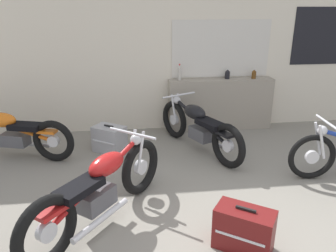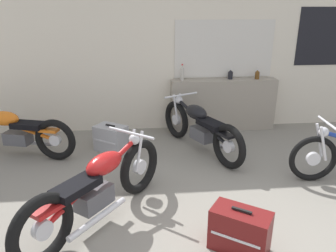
{
  "view_description": "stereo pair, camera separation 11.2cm",
  "coord_description": "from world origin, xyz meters",
  "px_view_note": "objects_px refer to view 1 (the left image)",
  "views": [
    {
      "loc": [
        -0.93,
        -2.36,
        2.22
      ],
      "look_at": [
        -0.43,
        1.7,
        0.7
      ],
      "focal_mm": 35.0,
      "sensor_mm": 36.0,
      "label": 1
    },
    {
      "loc": [
        -0.82,
        -2.37,
        2.22
      ],
      "look_at": [
        -0.43,
        1.7,
        0.7
      ],
      "focal_mm": 35.0,
      "sensor_mm": 36.0,
      "label": 2
    }
  ],
  "objects_px": {
    "hard_case_darkred": "(244,229)",
    "motorcycle_red": "(101,189)",
    "motorcycle_black": "(199,127)",
    "hard_case_silver": "(110,139)",
    "bottle_left_center": "(227,74)",
    "bottle_center": "(254,74)",
    "bottle_leftmost": "(180,73)",
    "motorcycle_orange": "(10,134)"
  },
  "relations": [
    {
      "from": "bottle_left_center",
      "to": "hard_case_silver",
      "type": "bearing_deg",
      "value": -158.59
    },
    {
      "from": "motorcycle_black",
      "to": "motorcycle_red",
      "type": "bearing_deg",
      "value": -129.47
    },
    {
      "from": "hard_case_darkred",
      "to": "motorcycle_black",
      "type": "bearing_deg",
      "value": 88.91
    },
    {
      "from": "motorcycle_red",
      "to": "motorcycle_orange",
      "type": "distance_m",
      "value": 2.32
    },
    {
      "from": "motorcycle_red",
      "to": "hard_case_silver",
      "type": "distance_m",
      "value": 1.87
    },
    {
      "from": "motorcycle_orange",
      "to": "hard_case_silver",
      "type": "bearing_deg",
      "value": 2.55
    },
    {
      "from": "hard_case_darkred",
      "to": "motorcycle_red",
      "type": "bearing_deg",
      "value": 157.02
    },
    {
      "from": "bottle_leftmost",
      "to": "motorcycle_red",
      "type": "xyz_separation_m",
      "value": [
        -1.24,
        -2.68,
        -0.67
      ]
    },
    {
      "from": "bottle_leftmost",
      "to": "hard_case_silver",
      "type": "relative_size",
      "value": 0.5
    },
    {
      "from": "bottle_center",
      "to": "motorcycle_red",
      "type": "xyz_separation_m",
      "value": [
        -2.62,
        -2.65,
        -0.62
      ]
    },
    {
      "from": "motorcycle_red",
      "to": "hard_case_silver",
      "type": "relative_size",
      "value": 3.0
    },
    {
      "from": "bottle_leftmost",
      "to": "motorcycle_orange",
      "type": "relative_size",
      "value": 0.15
    },
    {
      "from": "bottle_left_center",
      "to": "hard_case_darkred",
      "type": "relative_size",
      "value": 0.3
    },
    {
      "from": "motorcycle_red",
      "to": "hard_case_silver",
      "type": "bearing_deg",
      "value": 90.18
    },
    {
      "from": "bottle_left_center",
      "to": "motorcycle_red",
      "type": "height_order",
      "value": "bottle_left_center"
    },
    {
      "from": "bottle_center",
      "to": "motorcycle_orange",
      "type": "distance_m",
      "value": 4.22
    },
    {
      "from": "bottle_leftmost",
      "to": "bottle_left_center",
      "type": "distance_m",
      "value": 0.89
    },
    {
      "from": "bottle_center",
      "to": "hard_case_silver",
      "type": "relative_size",
      "value": 0.31
    },
    {
      "from": "motorcycle_black",
      "to": "hard_case_darkred",
      "type": "bearing_deg",
      "value": -91.09
    },
    {
      "from": "motorcycle_red",
      "to": "motorcycle_black",
      "type": "bearing_deg",
      "value": 50.53
    },
    {
      "from": "bottle_leftmost",
      "to": "motorcycle_black",
      "type": "height_order",
      "value": "bottle_leftmost"
    },
    {
      "from": "motorcycle_black",
      "to": "bottle_leftmost",
      "type": "bearing_deg",
      "value": 99.63
    },
    {
      "from": "bottle_left_center",
      "to": "hard_case_darkred",
      "type": "xyz_separation_m",
      "value": [
        -0.77,
        -3.27,
        -0.82
      ]
    },
    {
      "from": "bottle_leftmost",
      "to": "motorcycle_black",
      "type": "bearing_deg",
      "value": -80.37
    },
    {
      "from": "motorcycle_orange",
      "to": "motorcycle_black",
      "type": "height_order",
      "value": "motorcycle_black"
    },
    {
      "from": "motorcycle_black",
      "to": "hard_case_silver",
      "type": "xyz_separation_m",
      "value": [
        -1.41,
        0.15,
        -0.19
      ]
    },
    {
      "from": "motorcycle_orange",
      "to": "hard_case_silver",
      "type": "height_order",
      "value": "motorcycle_orange"
    },
    {
      "from": "bottle_left_center",
      "to": "bottle_center",
      "type": "xyz_separation_m",
      "value": [
        0.49,
        -0.04,
        -0.0
      ]
    },
    {
      "from": "bottle_center",
      "to": "motorcycle_orange",
      "type": "relative_size",
      "value": 0.09
    },
    {
      "from": "bottle_leftmost",
      "to": "hard_case_darkred",
      "type": "height_order",
      "value": "bottle_leftmost"
    },
    {
      "from": "motorcycle_red",
      "to": "hard_case_darkred",
      "type": "distance_m",
      "value": 1.49
    },
    {
      "from": "bottle_leftmost",
      "to": "motorcycle_black",
      "type": "xyz_separation_m",
      "value": [
        0.16,
        -0.97,
        -0.68
      ]
    },
    {
      "from": "bottle_center",
      "to": "bottle_leftmost",
      "type": "bearing_deg",
      "value": 178.98
    },
    {
      "from": "bottle_leftmost",
      "to": "hard_case_darkred",
      "type": "relative_size",
      "value": 0.48
    },
    {
      "from": "bottle_center",
      "to": "hard_case_darkred",
      "type": "height_order",
      "value": "bottle_center"
    },
    {
      "from": "bottle_center",
      "to": "bottle_left_center",
      "type": "bearing_deg",
      "value": 174.9
    },
    {
      "from": "motorcycle_orange",
      "to": "motorcycle_black",
      "type": "xyz_separation_m",
      "value": [
        2.88,
        -0.08,
        0.01
      ]
    },
    {
      "from": "motorcycle_orange",
      "to": "hard_case_silver",
      "type": "distance_m",
      "value": 1.48
    },
    {
      "from": "bottle_center",
      "to": "motorcycle_black",
      "type": "bearing_deg",
      "value": -142.07
    },
    {
      "from": "bottle_center",
      "to": "motorcycle_red",
      "type": "bearing_deg",
      "value": -134.62
    },
    {
      "from": "bottle_left_center",
      "to": "hard_case_silver",
      "type": "relative_size",
      "value": 0.32
    },
    {
      "from": "motorcycle_red",
      "to": "hard_case_silver",
      "type": "xyz_separation_m",
      "value": [
        -0.01,
        1.86,
        -0.2
      ]
    }
  ]
}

